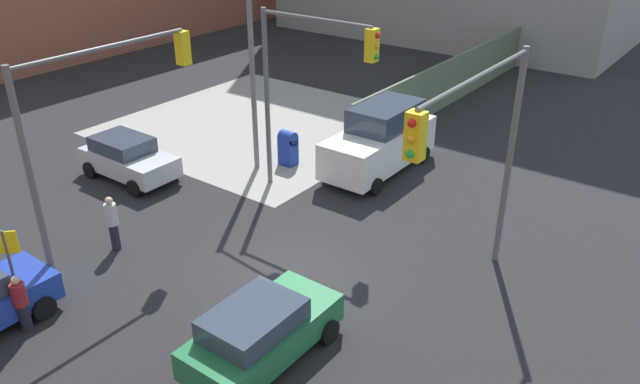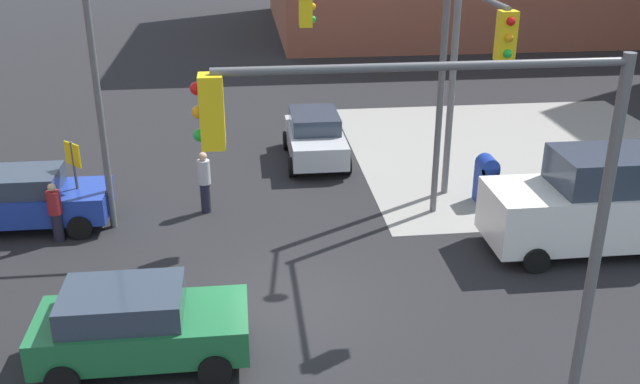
# 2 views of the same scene
# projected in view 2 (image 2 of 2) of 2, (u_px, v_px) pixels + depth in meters

# --- Properties ---
(ground_plane) EXTENTS (120.00, 120.00, 0.00)m
(ground_plane) POSITION_uv_depth(u_px,v_px,m) (289.00, 303.00, 15.99)
(ground_plane) COLOR black
(sidewalk_corner) EXTENTS (12.00, 12.00, 0.01)m
(sidewalk_corner) POSITION_uv_depth(u_px,v_px,m) (524.00, 152.00, 25.16)
(sidewalk_corner) COLOR gray
(sidewalk_corner) RESTS_ON ground
(traffic_signal_nw_corner) EXTENTS (5.71, 0.36, 6.50)m
(traffic_signal_nw_corner) POSITION_uv_depth(u_px,v_px,m) (182.00, 57.00, 18.05)
(traffic_signal_nw_corner) COLOR #59595B
(traffic_signal_nw_corner) RESTS_ON ground
(traffic_signal_se_corner) EXTENTS (6.11, 0.36, 6.50)m
(traffic_signal_se_corner) POSITION_uv_depth(u_px,v_px,m) (454.00, 183.00, 10.27)
(traffic_signal_se_corner) COLOR #59595B
(traffic_signal_se_corner) RESTS_ON ground
(traffic_signal_ne_corner) EXTENTS (0.36, 4.69, 6.50)m
(traffic_signal_ne_corner) POSITION_uv_depth(u_px,v_px,m) (463.00, 69.00, 17.18)
(traffic_signal_ne_corner) COLOR #59595B
(traffic_signal_ne_corner) RESTS_ON ground
(street_lamp_corner) EXTENTS (0.64, 2.67, 8.00)m
(street_lamp_corner) POSITION_uv_depth(u_px,v_px,m) (458.00, 41.00, 19.66)
(street_lamp_corner) COLOR slate
(street_lamp_corner) RESTS_ON ground
(warning_sign_two_way) EXTENTS (0.48, 0.48, 2.40)m
(warning_sign_two_way) POSITION_uv_depth(u_px,v_px,m) (75.00, 169.00, 19.16)
(warning_sign_two_way) COLOR #4C4C4C
(warning_sign_two_way) RESTS_ON ground
(mailbox_blue) EXTENTS (0.56, 0.64, 1.43)m
(mailbox_blue) POSITION_uv_depth(u_px,v_px,m) (486.00, 178.00, 20.91)
(mailbox_blue) COLOR navy
(mailbox_blue) RESTS_ON ground
(sedan_green) EXTENTS (4.06, 2.02, 1.62)m
(sedan_green) POSITION_uv_depth(u_px,v_px,m) (138.00, 324.00, 13.73)
(sedan_green) COLOR #1E6638
(sedan_green) RESTS_ON ground
(coupe_blue) EXTENTS (4.12, 2.02, 1.62)m
(coupe_blue) POSITION_uv_depth(u_px,v_px,m) (28.00, 198.00, 19.31)
(coupe_blue) COLOR #1E389E
(coupe_blue) RESTS_ON ground
(sedan_silver) EXTENTS (2.02, 3.92, 1.62)m
(sedan_silver) POSITION_uv_depth(u_px,v_px,m) (315.00, 137.00, 24.13)
(sedan_silver) COLOR #B7BABF
(sedan_silver) RESTS_ON ground
(van_white_delivery) EXTENTS (5.40, 2.32, 2.62)m
(van_white_delivery) POSITION_uv_depth(u_px,v_px,m) (598.00, 203.00, 17.97)
(van_white_delivery) COLOR white
(van_white_delivery) RESTS_ON ground
(pedestrian_crossing) EXTENTS (0.36, 0.36, 1.62)m
(pedestrian_crossing) POSITION_uv_depth(u_px,v_px,m) (55.00, 212.00, 18.53)
(pedestrian_crossing) COLOR maroon
(pedestrian_crossing) RESTS_ON ground
(pedestrian_waiting) EXTENTS (0.36, 0.36, 1.82)m
(pedestrian_waiting) POSITION_uv_depth(u_px,v_px,m) (204.00, 181.00, 20.17)
(pedestrian_waiting) COLOR #B2B2B7
(pedestrian_waiting) RESTS_ON ground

